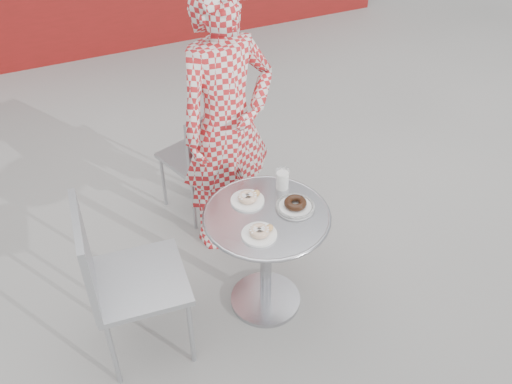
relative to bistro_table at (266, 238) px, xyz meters
name	(u,v)px	position (x,y,z in m)	size (l,w,h in m)	color
ground	(267,298)	(0.02, 0.01, -0.51)	(60.00, 60.00, 0.00)	#9A9792
bistro_table	(266,238)	(0.00, 0.00, 0.00)	(0.66, 0.66, 0.67)	#B8B8BD
chair_far	(199,177)	(-0.05, 0.96, -0.25)	(0.50, 0.50, 0.82)	#A8AAAF
chair_left	(141,307)	(-0.71, 0.00, -0.21)	(0.50, 0.49, 0.95)	#A8AAAF
seated_person	(227,124)	(0.04, 0.63, 0.33)	(0.61, 0.40, 1.67)	red
plate_far	(248,198)	(-0.04, 0.14, 0.18)	(0.18, 0.18, 0.05)	white
plate_near	(260,232)	(-0.10, -0.12, 0.18)	(0.18, 0.18, 0.05)	white
plate_checker	(295,205)	(0.16, -0.01, 0.18)	(0.20, 0.20, 0.05)	white
milk_cup	(282,180)	(0.17, 0.17, 0.22)	(0.07, 0.07, 0.12)	white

